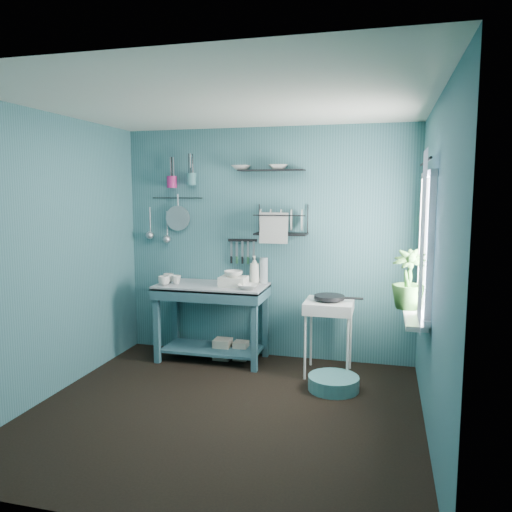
% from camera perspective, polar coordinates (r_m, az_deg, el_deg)
% --- Properties ---
extents(floor, '(3.20, 3.20, 0.00)m').
position_cam_1_polar(floor, '(4.36, -3.60, -17.25)').
color(floor, black).
rests_on(floor, ground).
extents(ceiling, '(3.20, 3.20, 0.00)m').
position_cam_1_polar(ceiling, '(4.03, -3.90, 17.13)').
color(ceiling, silver).
rests_on(ceiling, ground).
extents(wall_back, '(3.20, 0.00, 3.20)m').
position_cam_1_polar(wall_back, '(5.44, 1.21, 1.39)').
color(wall_back, '#34656C').
rests_on(wall_back, ground).
extents(wall_front, '(3.20, 0.00, 3.20)m').
position_cam_1_polar(wall_front, '(2.65, -14.01, -5.18)').
color(wall_front, '#34656C').
rests_on(wall_front, ground).
extents(wall_left, '(0.00, 3.00, 3.00)m').
position_cam_1_polar(wall_left, '(4.76, -22.38, -0.03)').
color(wall_left, '#34656C').
rests_on(wall_left, ground).
extents(wall_right, '(0.00, 3.00, 3.00)m').
position_cam_1_polar(wall_right, '(3.82, 19.67, -1.58)').
color(wall_right, '#34656C').
rests_on(wall_right, ground).
extents(work_counter, '(1.22, 0.70, 0.83)m').
position_cam_1_polar(work_counter, '(5.46, -5.03, -7.55)').
color(work_counter, '#2E5661').
rests_on(work_counter, floor).
extents(mug_left, '(0.12, 0.12, 0.10)m').
position_cam_1_polar(mug_left, '(5.39, -10.48, -2.79)').
color(mug_left, beige).
rests_on(mug_left, work_counter).
extents(mug_mid, '(0.14, 0.14, 0.09)m').
position_cam_1_polar(mug_mid, '(5.44, -9.08, -2.69)').
color(mug_mid, beige).
rests_on(mug_mid, work_counter).
extents(mug_right, '(0.17, 0.17, 0.10)m').
position_cam_1_polar(mug_right, '(5.54, -9.97, -2.50)').
color(mug_right, beige).
rests_on(mug_right, work_counter).
extents(wash_tub, '(0.28, 0.22, 0.10)m').
position_cam_1_polar(wash_tub, '(5.26, -2.59, -2.91)').
color(wash_tub, silver).
rests_on(wash_tub, work_counter).
extents(tub_bowl, '(0.20, 0.19, 0.06)m').
position_cam_1_polar(tub_bowl, '(5.25, -2.60, -2.04)').
color(tub_bowl, beige).
rests_on(tub_bowl, wash_tub).
extents(soap_bottle, '(0.12, 0.12, 0.30)m').
position_cam_1_polar(soap_bottle, '(5.41, -0.19, -1.55)').
color(soap_bottle, silver).
rests_on(soap_bottle, work_counter).
extents(water_bottle, '(0.09, 0.09, 0.28)m').
position_cam_1_polar(water_bottle, '(5.40, 0.89, -1.66)').
color(water_bottle, '#9EAAB0').
rests_on(water_bottle, work_counter).
extents(counter_bowl, '(0.22, 0.22, 0.05)m').
position_cam_1_polar(counter_bowl, '(5.09, -0.86, -3.52)').
color(counter_bowl, beige).
rests_on(counter_bowl, work_counter).
extents(hotplate_stand, '(0.50, 0.50, 0.75)m').
position_cam_1_polar(hotplate_stand, '(5.08, 8.28, -9.21)').
color(hotplate_stand, silver).
rests_on(hotplate_stand, floor).
extents(frying_pan, '(0.30, 0.30, 0.03)m').
position_cam_1_polar(frying_pan, '(4.98, 8.37, -4.67)').
color(frying_pan, black).
rests_on(frying_pan, hotplate_stand).
extents(knife_strip, '(0.32, 0.07, 0.03)m').
position_cam_1_polar(knife_strip, '(5.48, -1.54, 1.82)').
color(knife_strip, black).
rests_on(knife_strip, wall_back).
extents(dish_rack, '(0.55, 0.24, 0.32)m').
position_cam_1_polar(dish_rack, '(5.25, 2.89, 4.17)').
color(dish_rack, black).
rests_on(dish_rack, wall_back).
extents(upper_shelf, '(0.70, 0.18, 0.01)m').
position_cam_1_polar(upper_shelf, '(5.30, 1.78, 9.77)').
color(upper_shelf, black).
rests_on(upper_shelf, wall_back).
extents(shelf_bowl_left, '(0.21, 0.21, 0.05)m').
position_cam_1_polar(shelf_bowl_left, '(5.38, -1.71, 9.43)').
color(shelf_bowl_left, beige).
rests_on(shelf_bowl_left, upper_shelf).
extents(shelf_bowl_right, '(0.24, 0.24, 0.05)m').
position_cam_1_polar(shelf_bowl_right, '(5.29, 2.54, 9.56)').
color(shelf_bowl_right, beige).
rests_on(shelf_bowl_right, upper_shelf).
extents(utensil_cup_magenta, '(0.11, 0.11, 0.13)m').
position_cam_1_polar(utensil_cup_magenta, '(5.68, -9.60, 8.34)').
color(utensil_cup_magenta, '#AC1F64').
rests_on(utensil_cup_magenta, wall_back).
extents(utensil_cup_teal, '(0.11, 0.11, 0.13)m').
position_cam_1_polar(utensil_cup_teal, '(5.59, -7.41, 8.71)').
color(utensil_cup_teal, '#3A7478').
rests_on(utensil_cup_teal, wall_back).
extents(colander, '(0.28, 0.03, 0.28)m').
position_cam_1_polar(colander, '(5.69, -8.93, 4.29)').
color(colander, '#A7A9AF').
rests_on(colander, wall_back).
extents(ladle_outer, '(0.01, 0.01, 0.30)m').
position_cam_1_polar(ladle_outer, '(5.85, -12.01, 4.01)').
color(ladle_outer, '#A7A9AF').
rests_on(ladle_outer, wall_back).
extents(ladle_inner, '(0.01, 0.01, 0.30)m').
position_cam_1_polar(ladle_inner, '(5.76, -10.13, 3.60)').
color(ladle_inner, '#A7A9AF').
rests_on(ladle_inner, wall_back).
extents(hook_rail, '(0.60, 0.01, 0.01)m').
position_cam_1_polar(hook_rail, '(5.71, -9.00, 6.57)').
color(hook_rail, black).
rests_on(hook_rail, wall_back).
extents(window_glass, '(0.00, 1.10, 1.10)m').
position_cam_1_polar(window_glass, '(4.25, 19.03, 1.34)').
color(window_glass, white).
rests_on(window_glass, wall_right).
extents(windowsill, '(0.16, 0.95, 0.04)m').
position_cam_1_polar(windowsill, '(4.34, 17.58, -6.38)').
color(windowsill, silver).
rests_on(windowsill, wall_right).
extents(curtain, '(0.00, 1.35, 1.35)m').
position_cam_1_polar(curtain, '(3.94, 18.45, 1.66)').
color(curtain, white).
rests_on(curtain, wall_right).
extents(curtain_rod, '(0.02, 1.05, 0.02)m').
position_cam_1_polar(curtain_rod, '(4.23, 18.79, 10.15)').
color(curtain_rod, black).
rests_on(curtain_rod, wall_right).
extents(potted_plant, '(0.31, 0.31, 0.50)m').
position_cam_1_polar(potted_plant, '(4.41, 17.01, -2.57)').
color(potted_plant, '#34692A').
rests_on(potted_plant, windowsill).
extents(storage_tin_large, '(0.18, 0.18, 0.22)m').
position_cam_1_polar(storage_tin_large, '(5.56, -3.83, -10.54)').
color(storage_tin_large, tan).
rests_on(storage_tin_large, floor).
extents(storage_tin_small, '(0.15, 0.15, 0.20)m').
position_cam_1_polar(storage_tin_small, '(5.53, -1.73, -10.73)').
color(storage_tin_small, tan).
rests_on(storage_tin_small, floor).
extents(floor_basin, '(0.47, 0.47, 0.13)m').
position_cam_1_polar(floor_basin, '(4.79, 8.85, -14.15)').
color(floor_basin, teal).
rests_on(floor_basin, floor).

